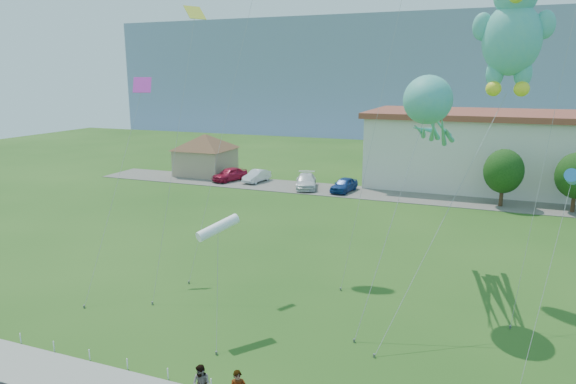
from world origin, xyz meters
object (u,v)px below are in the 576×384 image
(parked_car_red, at_px, (230,174))
(teddy_bear_kite, at_px, (513,30))
(parked_car_silver, at_px, (257,176))
(pavilion, at_px, (205,150))
(parked_car_blue, at_px, (344,185))
(octopus_kite, at_px, (430,115))
(parked_car_white, at_px, (306,181))

(parked_car_red, bearing_deg, teddy_bear_kite, -19.06)
(parked_car_red, relative_size, teddy_bear_kite, 0.26)
(parked_car_red, bearing_deg, parked_car_silver, 29.39)
(pavilion, distance_m, parked_car_blue, 19.04)
(parked_car_silver, bearing_deg, teddy_bear_kite, -33.67)
(pavilion, bearing_deg, parked_car_red, -29.39)
(parked_car_silver, distance_m, teddy_bear_kite, 36.78)
(parked_car_silver, bearing_deg, octopus_kite, -39.68)
(parked_car_white, xyz_separation_m, octopus_kite, (15.07, -23.17, 9.16))
(parked_car_silver, xyz_separation_m, parked_car_white, (6.43, -1.07, 0.08))
(octopus_kite, bearing_deg, parked_car_silver, 131.58)
(parked_car_silver, bearing_deg, parked_car_white, -0.73)
(parked_car_red, relative_size, octopus_kite, 0.35)
(parked_car_silver, height_order, parked_car_white, parked_car_white)
(parked_car_red, bearing_deg, pavilion, 169.89)
(parked_car_blue, height_order, octopus_kite, octopus_kite)
(parked_car_white, xyz_separation_m, parked_car_blue, (4.32, -0.22, -0.03))
(parked_car_silver, distance_m, parked_car_blue, 10.83)
(parked_car_blue, relative_size, octopus_kite, 0.32)
(parked_car_white, bearing_deg, parked_car_red, 159.17)
(octopus_kite, relative_size, teddy_bear_kite, 0.76)
(pavilion, relative_size, parked_car_white, 1.76)
(pavilion, bearing_deg, parked_car_silver, -14.65)
(parked_car_white, bearing_deg, parked_car_silver, 152.68)
(parked_car_red, height_order, parked_car_blue, parked_car_red)
(parked_car_white, distance_m, parked_car_blue, 4.33)
(pavilion, relative_size, parked_car_blue, 2.15)
(parked_car_white, relative_size, parked_car_blue, 1.23)
(pavilion, height_order, teddy_bear_kite, teddy_bear_kite)
(parked_car_silver, height_order, octopus_kite, octopus_kite)
(parked_car_white, distance_m, teddy_bear_kite, 31.93)
(parked_car_blue, bearing_deg, teddy_bear_kite, -47.50)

